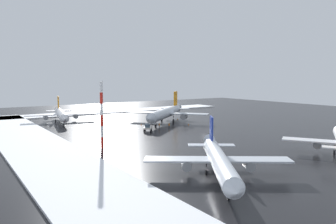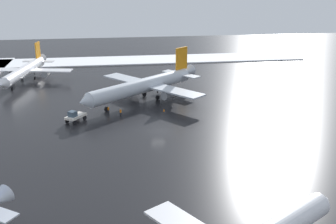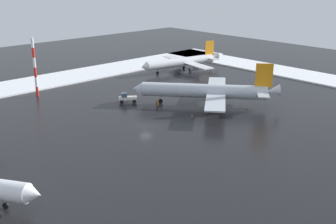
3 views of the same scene
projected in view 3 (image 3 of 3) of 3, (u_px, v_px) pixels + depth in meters
The scene contains 12 objects.
ground_plane at pixel (146, 125), 91.97m from camera, with size 240.00×240.00×0.00m, color black.
snow_bank_far at pixel (39, 83), 126.61m from camera, with size 152.00×16.00×0.40m, color white.
snow_bank_left at pixel (305, 75), 135.18m from camera, with size 14.00×116.00×0.40m, color white.
airplane_distant_tail at pixel (207, 91), 104.93m from camera, with size 27.98×30.58×10.99m.
airplane_parked_portside at pixel (182, 62), 141.70m from camera, with size 30.60×25.59×9.13m.
pushback_tug at pixel (127, 97), 107.84m from camera, with size 5.02×4.48×2.50m.
ground_crew_mid_apron at pixel (157, 101), 105.92m from camera, with size 0.36×0.36×1.71m.
ground_crew_by_nose_gear at pixel (158, 105), 102.82m from camera, with size 0.36×0.36×1.71m.
antenna_mast at pixel (35, 67), 110.96m from camera, with size 0.70×0.70×15.80m.
traffic_cone_near_nose at pixel (192, 115), 97.66m from camera, with size 0.36×0.36×0.55m, color orange.
traffic_cone_mid_line at pixel (176, 96), 113.06m from camera, with size 0.36×0.36×0.55m, color orange.
traffic_cone_wingtip_side at pixel (247, 108), 103.00m from camera, with size 0.36×0.36×0.55m, color orange.
Camera 3 is at (55.18, 66.48, 32.03)m, focal length 45.00 mm.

